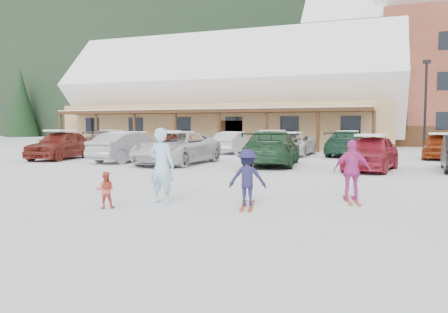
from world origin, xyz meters
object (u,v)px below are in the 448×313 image
(parked_car_3, at_px, (273,148))
(parked_car_12, at_px, (439,146))
(parked_car_8, at_px, (169,142))
(lamp_post, at_px, (426,100))
(child_navy, at_px, (247,178))
(parked_car_4, at_px, (371,153))
(child_magenta, at_px, (352,170))
(parked_car_1, at_px, (129,147))
(parked_car_7, at_px, (112,141))
(adult_skier, at_px, (162,166))
(parked_car_9, at_px, (233,143))
(day_lodge, at_px, (228,102))
(parked_car_2, at_px, (177,148))
(parked_car_10, at_px, (291,144))
(toddler_red, at_px, (105,190))
(parked_car_0, at_px, (61,145))
(parked_car_11, at_px, (348,144))

(parked_car_3, bearing_deg, parked_car_12, -144.61)
(parked_car_8, bearing_deg, lamp_post, 24.94)
(child_navy, xyz_separation_m, parked_car_4, (2.40, 9.16, 0.08))
(child_magenta, height_order, parked_car_1, parked_car_1)
(parked_car_1, distance_m, parked_car_7, 9.15)
(parked_car_4, xyz_separation_m, parked_car_8, (-13.08, 8.04, 0.01))
(lamp_post, relative_size, adult_skier, 3.58)
(parked_car_3, relative_size, parked_car_8, 1.26)
(parked_car_9, bearing_deg, day_lodge, -66.98)
(parked_car_2, height_order, parked_car_3, parked_car_3)
(adult_skier, xyz_separation_m, parked_car_10, (-0.36, 17.16, -0.17))
(lamp_post, xyz_separation_m, toddler_red, (-8.35, -24.59, -3.11))
(parked_car_2, height_order, parked_car_9, parked_car_2)
(parked_car_10, bearing_deg, adult_skier, -86.73)
(day_lodge, bearing_deg, parked_car_9, -69.14)
(child_navy, distance_m, parked_car_1, 13.18)
(adult_skier, height_order, parked_car_2, adult_skier)
(parked_car_3, bearing_deg, parked_car_0, -4.77)
(parked_car_7, xyz_separation_m, parked_car_9, (8.57, 0.99, -0.05))
(parked_car_3, bearing_deg, parked_car_7, -33.23)
(parked_car_3, distance_m, parked_car_4, 4.35)
(lamp_post, bearing_deg, parked_car_1, -136.72)
(parked_car_10, relative_size, parked_car_11, 0.98)
(parked_car_2, bearing_deg, lamp_post, 52.59)
(adult_skier, relative_size, toddler_red, 2.17)
(adult_skier, height_order, toddler_red, adult_skier)
(parked_car_2, bearing_deg, parked_car_3, 14.09)
(child_magenta, xyz_separation_m, parked_car_12, (3.56, 15.33, -0.04))
(parked_car_9, height_order, parked_car_10, parked_car_10)
(lamp_post, height_order, parked_car_1, lamp_post)
(child_magenta, xyz_separation_m, parked_car_10, (-4.45, 15.35, -0.03))
(parked_car_12, bearing_deg, parked_car_2, -141.49)
(parked_car_4, xyz_separation_m, parked_car_9, (-8.68, 8.50, -0.02))
(child_navy, distance_m, parked_car_3, 10.26)
(lamp_post, distance_m, parked_car_12, 7.08)
(toddler_red, relative_size, parked_car_1, 0.18)
(toddler_red, xyz_separation_m, parked_car_3, (0.97, 11.36, 0.38))
(parked_car_2, relative_size, parked_car_3, 1.01)
(parked_car_7, bearing_deg, parked_car_0, 92.37)
(day_lodge, relative_size, toddler_red, 36.41)
(child_navy, bearing_deg, parked_car_4, -117.40)
(parked_car_2, distance_m, parked_car_7, 11.46)
(adult_skier, height_order, child_magenta, adult_skier)
(lamp_post, relative_size, child_navy, 4.90)
(toddler_red, distance_m, parked_car_8, 20.07)
(lamp_post, bearing_deg, parked_car_11, -128.17)
(parked_car_0, distance_m, parked_car_7, 7.06)
(parked_car_3, distance_m, parked_car_8, 11.34)
(child_magenta, relative_size, parked_car_1, 0.32)
(toddler_red, distance_m, parked_car_10, 18.12)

